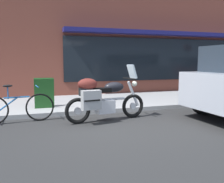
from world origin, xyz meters
The scene contains 4 objects.
ground_plane centered at (0.00, 0.00, 0.00)m, with size 80.00×80.00×0.00m, color #2A2A2A.
touring_motorcycle centered at (-0.07, 0.52, 0.60)m, with size 2.12×0.84×1.39m.
parked_bicycle centered at (-2.05, 1.00, 0.37)m, with size 1.73×0.48×0.93m.
sandwich_board_sign centered at (-1.38, 2.12, 0.56)m, with size 0.55×0.40×0.86m.
Camera 1 is at (-1.64, -5.15, 1.48)m, focal length 39.13 mm.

